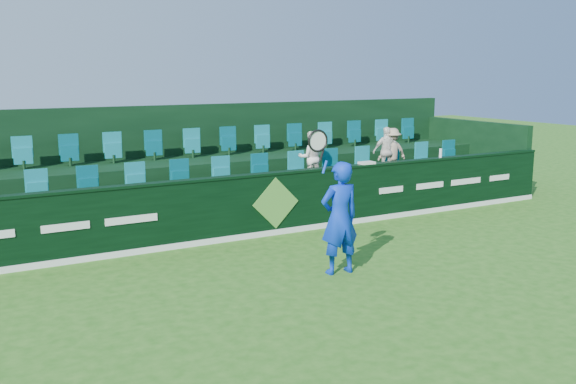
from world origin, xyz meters
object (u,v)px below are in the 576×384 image
spectator_right (392,152)px  spectator_middle (387,151)px  tennis_player (339,217)px  drinks_bottle (441,153)px  towel (367,163)px  spectator_left (311,157)px

spectator_right → spectator_middle: bearing=7.8°
tennis_player → spectator_right: bearing=42.9°
spectator_right → drinks_bottle: (0.62, -1.12, 0.05)m
spectator_middle → spectator_right: (0.17, 0.00, -0.02)m
spectator_middle → drinks_bottle: (0.79, -1.12, 0.03)m
tennis_player → towel: tennis_player is taller
tennis_player → towel: size_ratio=7.23×
spectator_left → drinks_bottle: spectator_left is taller
spectator_right → towel: size_ratio=3.41×
spectator_left → tennis_player: bearing=82.9°
spectator_middle → spectator_right: 0.17m
spectator_left → spectator_middle: (2.29, 0.00, 0.00)m
spectator_left → spectator_right: 2.46m
spectator_middle → spectator_left: bearing=17.0°
spectator_middle → towel: (-1.46, -1.12, -0.05)m
tennis_player → spectator_right: size_ratio=2.12×
spectator_right → towel: bearing=42.3°
spectator_right → spectator_left: bearing=7.8°
tennis_player → spectator_left: 4.51m
tennis_player → drinks_bottle: bearing=30.5°
spectator_left → spectator_right: (2.46, 0.00, -0.02)m
spectator_left → spectator_right: size_ratio=1.03×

